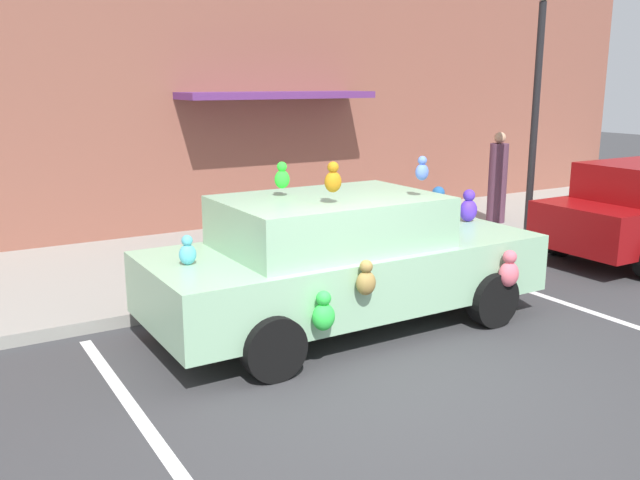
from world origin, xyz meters
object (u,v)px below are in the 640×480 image
at_px(plush_covered_car, 343,259).
at_px(pedestrian_near_shopfront, 498,181).
at_px(teddy_bear_on_sidewalk, 436,222).
at_px(street_lamp_post, 537,88).

distance_m(plush_covered_car, pedestrian_near_shopfront, 6.14).
bearing_deg(plush_covered_car, teddy_bear_on_sidewalk, 33.61).
xyz_separation_m(plush_covered_car, teddy_bear_on_sidewalk, (3.23, 2.14, -0.28)).
bearing_deg(plush_covered_car, pedestrian_near_shopfront, 28.56).
height_order(plush_covered_car, street_lamp_post, street_lamp_post).
distance_m(teddy_bear_on_sidewalk, street_lamp_post, 2.79).
relative_size(plush_covered_car, street_lamp_post, 1.10).
bearing_deg(teddy_bear_on_sidewalk, plush_covered_car, -146.39).
xyz_separation_m(street_lamp_post, pedestrian_near_shopfront, (0.46, 1.21, -1.74)).
xyz_separation_m(teddy_bear_on_sidewalk, pedestrian_near_shopfront, (2.17, 0.79, 0.42)).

